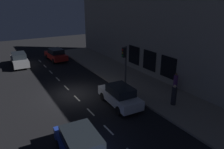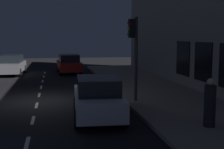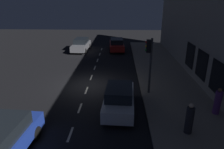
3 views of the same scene
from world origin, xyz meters
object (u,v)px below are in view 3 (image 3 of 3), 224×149
object	(u,v)px
traffic_light	(149,57)
pedestrian_0	(189,120)
parked_car_1	(81,45)
parked_car_3	(119,98)
parked_car_2	(117,45)
pedestrian_1	(218,102)
parked_car_0	(0,143)

from	to	relation	value
traffic_light	pedestrian_0	distance (m)	5.10
parked_car_1	pedestrian_0	distance (m)	19.06
parked_car_3	pedestrian_0	xyz separation A→B (m)	(3.40, -2.28, 0.09)
parked_car_2	parked_car_3	world-z (taller)	same
traffic_light	parked_car_1	distance (m)	14.50
parked_car_3	pedestrian_0	world-z (taller)	pedestrian_0
parked_car_2	pedestrian_1	world-z (taller)	pedestrian_1
parked_car_3	pedestrian_1	bearing A→B (deg)	-1.33
parked_car_1	parked_car_3	distance (m)	15.65
parked_car_2	pedestrian_1	xyz separation A→B (m)	(5.97, -15.41, 0.08)
pedestrian_1	parked_car_0	bearing A→B (deg)	65.86
pedestrian_1	parked_car_3	bearing A→B (deg)	41.84
traffic_light	parked_car_2	world-z (taller)	traffic_light
parked_car_1	pedestrian_0	size ratio (longest dim) A/B	2.89
parked_car_0	parked_car_3	size ratio (longest dim) A/B	1.10
traffic_light	parked_car_3	size ratio (longest dim) A/B	0.90
parked_car_2	pedestrian_0	world-z (taller)	pedestrian_0
pedestrian_0	parked_car_0	bearing A→B (deg)	129.74
parked_car_1	pedestrian_1	bearing A→B (deg)	126.92
parked_car_0	parked_car_3	world-z (taller)	same
parked_car_0	parked_car_1	world-z (taller)	same
parked_car_1	parked_car_3	world-z (taller)	same
traffic_light	pedestrian_1	xyz separation A→B (m)	(3.60, -2.67, -1.83)
parked_car_1	parked_car_2	bearing A→B (deg)	-175.71
parked_car_3	parked_car_0	bearing A→B (deg)	-136.61
pedestrian_1	parked_car_2	bearing A→B (deg)	-22.79
parked_car_0	parked_car_1	size ratio (longest dim) A/B	1.01
parked_car_0	pedestrian_1	size ratio (longest dim) A/B	2.98
parked_car_0	parked_car_2	distance (m)	19.69
traffic_light	parked_car_2	size ratio (longest dim) A/B	0.87
traffic_light	parked_car_0	world-z (taller)	traffic_light
parked_car_0	pedestrian_0	distance (m)	8.50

